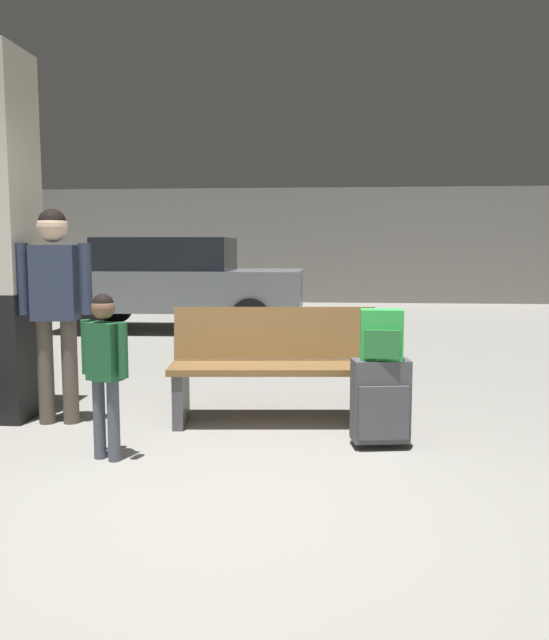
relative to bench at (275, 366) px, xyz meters
The scene contains 8 objects.
ground_plane 2.32m from the bench, 92.43° to the left, with size 18.00×18.00×0.10m, color gray.
garage_back_wall 11.17m from the bench, 90.50° to the left, with size 18.00×0.12×2.80m, color slate.
bench is the anchor object (origin of this frame).
suitcase 0.97m from the bench, 37.29° to the right, with size 0.41×0.28×0.60m.
backpack_bright 1.02m from the bench, 37.36° to the right, with size 0.28×0.20×0.34m.
child 1.42m from the bench, 135.15° to the right, with size 0.34×0.26×1.07m.
adult 1.77m from the bench, behind, with size 0.56×0.23×1.65m.
parked_car_far 5.92m from the bench, 110.88° to the left, with size 4.12×1.84×1.51m.
Camera 1 is at (0.50, -3.20, 1.36)m, focal length 36.46 mm.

